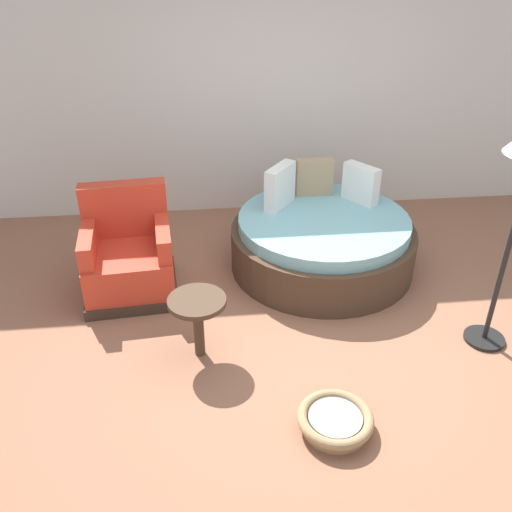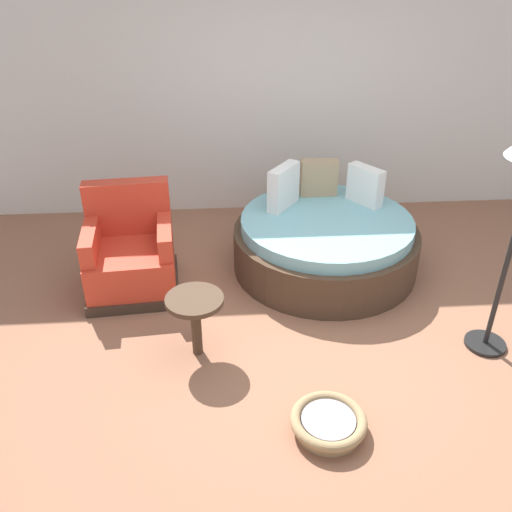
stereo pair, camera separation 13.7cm
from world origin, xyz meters
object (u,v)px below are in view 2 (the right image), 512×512
object	(u,v)px
side_table	(195,308)
pet_basket	(328,423)
round_daybed	(325,242)
red_armchair	(131,255)

from	to	relation	value
side_table	pet_basket	bearing A→B (deg)	-44.28
round_daybed	side_table	world-z (taller)	round_daybed
red_armchair	pet_basket	world-z (taller)	red_armchair
round_daybed	side_table	xyz separation A→B (m)	(-1.21, -1.20, 0.15)
round_daybed	pet_basket	world-z (taller)	round_daybed
round_daybed	red_armchair	world-z (taller)	round_daybed
red_armchair	round_daybed	bearing A→B (deg)	6.97
red_armchair	side_table	xyz separation A→B (m)	(0.60, -0.98, 0.10)
pet_basket	side_table	bearing A→B (deg)	135.72
red_armchair	side_table	distance (m)	1.15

